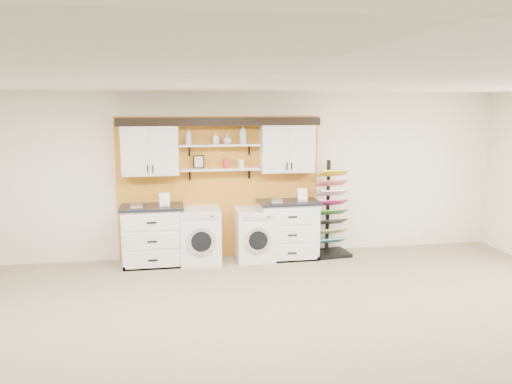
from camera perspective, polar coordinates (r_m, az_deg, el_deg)
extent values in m
plane|color=gray|center=(5.15, 0.59, -20.09)|extent=(10.00, 10.00, 0.00)
plane|color=white|center=(4.47, 0.65, 12.79)|extent=(10.00, 10.00, 0.00)
plane|color=white|center=(8.51, -4.23, 1.92)|extent=(10.00, 0.00, 10.00)
cube|color=orange|center=(8.50, -4.19, 0.55)|extent=(3.40, 0.07, 2.40)
cube|color=white|center=(8.23, -12.02, 4.82)|extent=(0.90, 0.34, 0.84)
cube|color=white|center=(8.06, -13.63, 4.66)|extent=(0.42, 0.01, 0.78)
cube|color=white|center=(8.05, -10.49, 4.76)|extent=(0.42, 0.01, 0.78)
cube|color=white|center=(8.44, 3.55, 5.14)|extent=(0.90, 0.34, 0.84)
cube|color=white|center=(8.23, 2.33, 5.03)|extent=(0.42, 0.01, 0.78)
cube|color=white|center=(8.33, 5.31, 5.05)|extent=(0.42, 0.01, 0.78)
cube|color=white|center=(8.29, -4.10, 2.62)|extent=(1.32, 0.28, 0.03)
cube|color=white|center=(8.25, -4.14, 5.38)|extent=(1.32, 0.28, 0.03)
cube|color=black|center=(8.25, -4.19, 8.16)|extent=(3.30, 0.40, 0.10)
cube|color=black|center=(8.07, -4.05, 7.69)|extent=(3.30, 0.04, 0.04)
cube|color=black|center=(8.30, -6.56, 3.46)|extent=(0.18, 0.02, 0.22)
cube|color=beige|center=(8.29, -6.55, 3.45)|extent=(0.14, 0.01, 0.18)
cylinder|color=red|center=(8.29, -3.42, 3.29)|extent=(0.11, 0.11, 0.16)
cylinder|color=silver|center=(8.33, -1.71, 3.26)|extent=(0.10, 0.10, 0.14)
cube|color=white|center=(8.32, -11.71, -4.99)|extent=(0.94, 0.60, 0.94)
cube|color=black|center=(8.18, -11.66, -8.41)|extent=(0.94, 0.06, 0.07)
cube|color=black|center=(8.21, -11.83, -1.67)|extent=(1.00, 0.66, 0.04)
cube|color=white|center=(7.95, -11.85, -3.43)|extent=(0.86, 0.02, 0.26)
cube|color=white|center=(8.02, -11.78, -5.54)|extent=(0.86, 0.02, 0.26)
cube|color=white|center=(8.11, -11.70, -7.61)|extent=(0.86, 0.02, 0.26)
cube|color=white|center=(8.53, 3.68, -4.39)|extent=(0.95, 0.60, 0.95)
cube|color=black|center=(8.40, 4.08, -7.73)|extent=(0.95, 0.06, 0.07)
cube|color=black|center=(8.42, 3.72, -1.13)|extent=(1.01, 0.66, 0.04)
cube|color=white|center=(8.17, 4.20, -2.83)|extent=(0.86, 0.02, 0.26)
cube|color=white|center=(8.24, 4.17, -4.91)|extent=(0.86, 0.02, 0.26)
cube|color=white|center=(8.33, 4.15, -6.94)|extent=(0.86, 0.02, 0.26)
cube|color=white|center=(8.33, -6.42, -4.92)|extent=(0.65, 0.66, 0.91)
cube|color=silver|center=(7.91, -6.33, -2.81)|extent=(0.56, 0.02, 0.10)
cylinder|color=silver|center=(8.01, -6.28, -5.63)|extent=(0.46, 0.05, 0.46)
cylinder|color=black|center=(7.98, -6.26, -5.67)|extent=(0.33, 0.03, 0.33)
cube|color=white|center=(8.43, -0.17, -4.84)|extent=(0.62, 0.66, 0.87)
cube|color=silver|center=(8.02, 0.22, -2.89)|extent=(0.53, 0.02, 0.09)
cylinder|color=silver|center=(8.11, 0.22, -5.53)|extent=(0.44, 0.05, 0.44)
cylinder|color=black|center=(8.09, 0.25, -5.57)|extent=(0.31, 0.03, 0.31)
cube|color=black|center=(8.85, 8.54, -6.93)|extent=(0.65, 0.56, 0.06)
cube|color=black|center=(8.82, 8.20, -1.52)|extent=(0.05, 0.05, 1.60)
cube|color=teal|center=(8.81, 8.52, -5.53)|extent=(0.53, 0.33, 0.14)
cube|color=#A88946|center=(8.77, 8.55, -4.46)|extent=(0.53, 0.33, 0.14)
cube|color=black|center=(8.73, 8.58, -3.38)|extent=(0.53, 0.33, 0.14)
cube|color=#307D22|center=(8.69, 8.61, -2.30)|extent=(0.53, 0.33, 0.14)
cube|color=#C71771|center=(8.66, 8.64, -1.20)|extent=(0.53, 0.33, 0.14)
cube|color=white|center=(8.63, 8.66, -0.09)|extent=(0.53, 0.33, 0.14)
cube|color=#DC6362|center=(8.60, 8.69, 1.02)|extent=(0.53, 0.33, 0.14)
cube|color=yellow|center=(8.58, 8.72, 2.14)|extent=(0.53, 0.33, 0.14)
imported|color=silver|center=(8.21, -7.73, 6.31)|extent=(0.12, 0.12, 0.26)
imported|color=silver|center=(8.24, -4.64, 6.17)|extent=(0.10, 0.10, 0.20)
imported|color=silver|center=(8.26, -3.32, 6.10)|extent=(0.19, 0.19, 0.17)
imported|color=silver|center=(8.29, -1.51, 6.63)|extent=(0.17, 0.17, 0.32)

